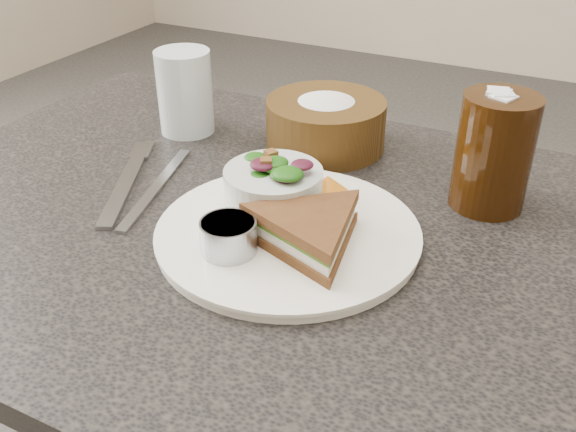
# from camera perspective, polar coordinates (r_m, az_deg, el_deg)

# --- Properties ---
(dining_table) EXTENTS (1.00, 0.70, 0.75)m
(dining_table) POSITION_cam_1_polar(r_m,az_deg,el_deg) (1.01, -1.58, -18.54)
(dining_table) COLOR black
(dining_table) RESTS_ON floor
(dinner_plate) EXTENTS (0.30, 0.30, 0.01)m
(dinner_plate) POSITION_cam_1_polar(r_m,az_deg,el_deg) (0.73, 0.00, -1.60)
(dinner_plate) COLOR white
(dinner_plate) RESTS_ON dining_table
(sandwich) EXTENTS (0.20, 0.20, 0.04)m
(sandwich) POSITION_cam_1_polar(r_m,az_deg,el_deg) (0.68, 1.89, -1.35)
(sandwich) COLOR #513417
(sandwich) RESTS_ON dinner_plate
(salad_bowl) EXTENTS (0.12, 0.12, 0.07)m
(salad_bowl) POSITION_cam_1_polar(r_m,az_deg,el_deg) (0.75, -1.31, 3.05)
(salad_bowl) COLOR #B9C3BD
(salad_bowl) RESTS_ON dinner_plate
(dressing_ramekin) EXTENTS (0.08, 0.08, 0.04)m
(dressing_ramekin) POSITION_cam_1_polar(r_m,az_deg,el_deg) (0.68, -5.31, -1.85)
(dressing_ramekin) COLOR #9DA1AD
(dressing_ramekin) RESTS_ON dinner_plate
(orange_wedge) EXTENTS (0.07, 0.07, 0.03)m
(orange_wedge) POSITION_cam_1_polar(r_m,az_deg,el_deg) (0.79, 3.54, 2.76)
(orange_wedge) COLOR orange
(orange_wedge) RESTS_ON dinner_plate
(fork) EXTENTS (0.11, 0.20, 0.01)m
(fork) POSITION_cam_1_polar(r_m,az_deg,el_deg) (0.86, -14.31, 2.66)
(fork) COLOR #9D9FA3
(fork) RESTS_ON dining_table
(knife) EXTENTS (0.07, 0.22, 0.00)m
(knife) POSITION_cam_1_polar(r_m,az_deg,el_deg) (0.85, -11.61, 2.52)
(knife) COLOR #A3A5A9
(knife) RESTS_ON dining_table
(bread_basket) EXTENTS (0.19, 0.19, 0.10)m
(bread_basket) POSITION_cam_1_polar(r_m,az_deg,el_deg) (0.92, 3.38, 8.88)
(bread_basket) COLOR #482F14
(bread_basket) RESTS_ON dining_table
(cola_glass) EXTENTS (0.12, 0.12, 0.15)m
(cola_glass) POSITION_cam_1_polar(r_m,az_deg,el_deg) (0.80, 17.90, 5.78)
(cola_glass) COLOR black
(cola_glass) RESTS_ON dining_table
(water_glass) EXTENTS (0.10, 0.10, 0.12)m
(water_glass) POSITION_cam_1_polar(r_m,az_deg,el_deg) (0.99, -9.15, 10.83)
(water_glass) COLOR silver
(water_glass) RESTS_ON dining_table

